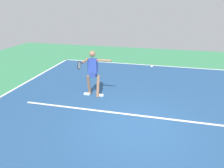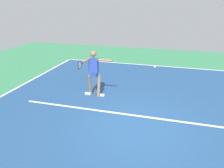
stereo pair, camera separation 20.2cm
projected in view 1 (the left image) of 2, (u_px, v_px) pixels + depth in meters
ground_plane at (136, 125)px, 6.43m from camera, size 23.04×23.04×0.00m
court_surface at (136, 125)px, 6.43m from camera, size 10.92×13.43×0.00m
court_line_baseline_near at (152, 65)px, 12.47m from camera, size 10.92×0.10×0.01m
court_line_service at (139, 115)px, 6.96m from camera, size 8.19×0.10×0.01m
court_line_centre_mark at (152, 66)px, 12.29m from camera, size 0.10×0.30×0.01m
tennis_player at (93, 71)px, 8.07m from camera, size 1.13×1.21×1.79m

